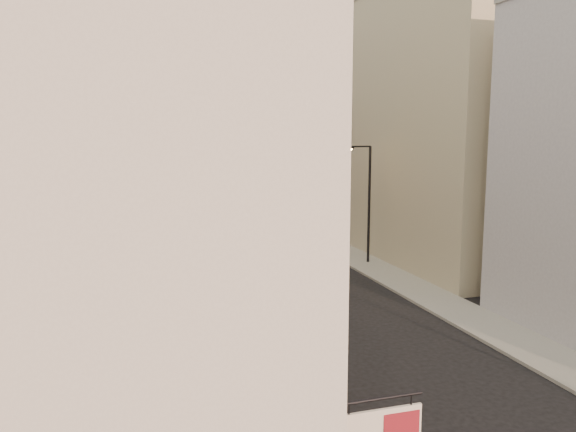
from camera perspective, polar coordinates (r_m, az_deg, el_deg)
The scene contains 16 objects.
sidewalk_left at distance 61.22m, azimuth -12.79°, elevation -0.75°, with size 3.00×140.00×0.15m, color gray.
sidewalk_right at distance 63.46m, azimuth -1.01°, elevation -0.24°, with size 3.00×140.00×0.15m, color gray.
near_building_left at distance 14.75m, azimuth -17.53°, elevation -5.62°, with size 8.30×23.04×12.30m.
left_bldg_beige at distance 31.40m, azimuth -19.33°, elevation 5.14°, with size 8.00×12.00×16.00m, color #B2AA89.
left_bldg_grey at distance 47.36m, azimuth -18.70°, elevation 8.49°, with size 8.00×16.00×20.00m, color #9E9DA2.
left_bldg_tan at distance 65.36m, azimuth -18.21°, elevation 7.02°, with size 8.00×18.00×17.00m, color tan.
left_bldg_wingrid at distance 85.39m, azimuth -18.06°, elevation 9.58°, with size 8.00×20.00×24.00m, color gray.
right_bldg_beige at distance 42.03m, azimuth 15.98°, elevation 8.69°, with size 8.00×16.00×20.00m, color #B2AA89.
right_bldg_wingrid at distance 59.94m, azimuth 5.48°, elevation 11.62°, with size 8.00×20.00×26.00m, color gray.
highrise at distance 89.64m, azimuth 2.14°, elevation 18.68°, with size 21.00×23.00×51.20m.
clock_tower at distance 98.17m, azimuth -11.51°, elevation 12.89°, with size 14.00×14.00×44.90m.
white_tower at distance 86.37m, azimuth -3.07°, elevation 14.34°, with size 8.00×8.00×41.50m.
streetlamp_mid at distance 41.07m, azimuth 8.03°, elevation 1.89°, with size 2.19×0.90×8.68m.
streetlamp_far at distance 52.51m, azimuth 2.75°, elevation 2.75°, with size 2.00×0.61×7.74m.
traffic_light_left at distance 46.34m, azimuth -12.21°, elevation 0.66°, with size 0.58×0.50×5.00m.
traffic_light_right at distance 52.02m, azimuth 2.84°, elevation 1.94°, with size 0.66×0.65×5.00m.
Camera 1 is at (-10.74, -5.34, 9.46)m, focal length 35.00 mm.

